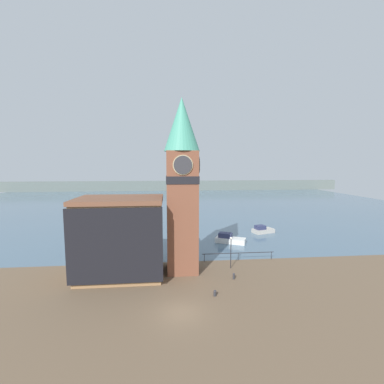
{
  "coord_description": "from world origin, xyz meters",
  "views": [
    {
      "loc": [
        -0.98,
        -21.63,
        13.14
      ],
      "look_at": [
        1.67,
        7.03,
        10.13
      ],
      "focal_mm": 24.0,
      "sensor_mm": 36.0,
      "label": 1
    }
  ],
  "objects_px": {
    "boat_far": "(263,230)",
    "boat_near": "(229,239)",
    "clock_tower": "(182,181)",
    "lamp_post": "(231,247)",
    "mooring_bollard_far": "(215,293)",
    "pier_building": "(121,237)",
    "mooring_bollard_near": "(234,276)"
  },
  "relations": [
    {
      "from": "boat_far",
      "to": "boat_near",
      "type": "bearing_deg",
      "value": -161.38
    },
    {
      "from": "clock_tower",
      "to": "lamp_post",
      "type": "bearing_deg",
      "value": 0.75
    },
    {
      "from": "lamp_post",
      "to": "clock_tower",
      "type": "bearing_deg",
      "value": -179.25
    },
    {
      "from": "boat_near",
      "to": "mooring_bollard_far",
      "type": "bearing_deg",
      "value": -82.93
    },
    {
      "from": "pier_building",
      "to": "mooring_bollard_far",
      "type": "xyz_separation_m",
      "value": [
        10.26,
        -5.9,
        -4.37
      ]
    },
    {
      "from": "clock_tower",
      "to": "boat_far",
      "type": "bearing_deg",
      "value": 44.91
    },
    {
      "from": "boat_far",
      "to": "mooring_bollard_far",
      "type": "distance_m",
      "value": 26.94
    },
    {
      "from": "boat_far",
      "to": "mooring_bollard_far",
      "type": "relative_size",
      "value": 7.15
    },
    {
      "from": "mooring_bollard_near",
      "to": "boat_near",
      "type": "bearing_deg",
      "value": 78.52
    },
    {
      "from": "clock_tower",
      "to": "mooring_bollard_near",
      "type": "height_order",
      "value": "clock_tower"
    },
    {
      "from": "mooring_bollard_far",
      "to": "mooring_bollard_near",
      "type": "bearing_deg",
      "value": 51.53
    },
    {
      "from": "boat_near",
      "to": "mooring_bollard_near",
      "type": "xyz_separation_m",
      "value": [
        -2.82,
        -13.89,
        -0.21
      ]
    },
    {
      "from": "mooring_bollard_near",
      "to": "mooring_bollard_far",
      "type": "bearing_deg",
      "value": -128.47
    },
    {
      "from": "clock_tower",
      "to": "boat_far",
      "type": "xyz_separation_m",
      "value": [
        16.58,
        16.53,
        -10.66
      ]
    },
    {
      "from": "clock_tower",
      "to": "boat_far",
      "type": "distance_m",
      "value": 25.73
    },
    {
      "from": "boat_near",
      "to": "mooring_bollard_far",
      "type": "distance_m",
      "value": 18.42
    },
    {
      "from": "pier_building",
      "to": "boat_near",
      "type": "bearing_deg",
      "value": 36.04
    },
    {
      "from": "clock_tower",
      "to": "mooring_bollard_far",
      "type": "bearing_deg",
      "value": -66.45
    },
    {
      "from": "pier_building",
      "to": "boat_far",
      "type": "relative_size",
      "value": 2.24
    },
    {
      "from": "clock_tower",
      "to": "lamp_post",
      "type": "xyz_separation_m",
      "value": [
        6.19,
        0.08,
        -8.37
      ]
    },
    {
      "from": "mooring_bollard_far",
      "to": "lamp_post",
      "type": "xyz_separation_m",
      "value": [
        3.28,
        6.76,
        2.51
      ]
    },
    {
      "from": "boat_near",
      "to": "boat_far",
      "type": "height_order",
      "value": "boat_near"
    },
    {
      "from": "mooring_bollard_near",
      "to": "mooring_bollard_far",
      "type": "xyz_separation_m",
      "value": [
        -2.88,
        -3.63,
        -0.05
      ]
    },
    {
      "from": "pier_building",
      "to": "lamp_post",
      "type": "height_order",
      "value": "pier_building"
    },
    {
      "from": "boat_near",
      "to": "pier_building",
      "type": "bearing_deg",
      "value": -118.85
    },
    {
      "from": "clock_tower",
      "to": "lamp_post",
      "type": "relative_size",
      "value": 5.15
    },
    {
      "from": "boat_far",
      "to": "mooring_bollard_near",
      "type": "xyz_separation_m",
      "value": [
        -10.78,
        -19.58,
        -0.16
      ]
    },
    {
      "from": "pier_building",
      "to": "mooring_bollard_far",
      "type": "height_order",
      "value": "pier_building"
    },
    {
      "from": "mooring_bollard_near",
      "to": "mooring_bollard_far",
      "type": "distance_m",
      "value": 4.64
    },
    {
      "from": "pier_building",
      "to": "boat_far",
      "type": "xyz_separation_m",
      "value": [
        23.93,
        17.31,
        -4.15
      ]
    },
    {
      "from": "boat_far",
      "to": "lamp_post",
      "type": "xyz_separation_m",
      "value": [
        -10.39,
        -16.45,
        2.3
      ]
    },
    {
      "from": "mooring_bollard_far",
      "to": "lamp_post",
      "type": "bearing_deg",
      "value": 64.12
    }
  ]
}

